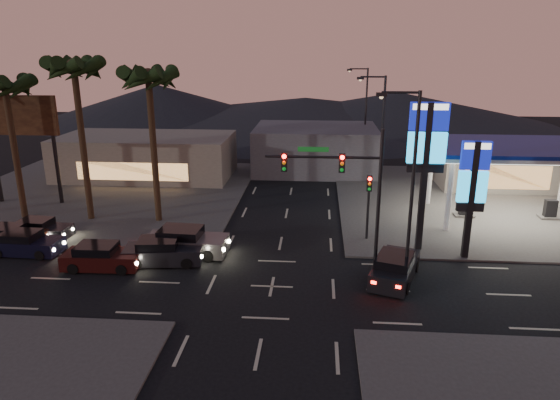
# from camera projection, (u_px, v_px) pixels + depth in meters

# --- Properties ---
(ground) EXTENTS (140.00, 140.00, 0.00)m
(ground) POSITION_uv_depth(u_px,v_px,m) (272.00, 286.00, 26.00)
(ground) COLOR black
(ground) RESTS_ON ground
(corner_lot_ne) EXTENTS (24.00, 24.00, 0.12)m
(corner_lot_ne) POSITION_uv_depth(u_px,v_px,m) (488.00, 202.00, 40.06)
(corner_lot_ne) COLOR #47443F
(corner_lot_ne) RESTS_ON ground
(corner_lot_nw) EXTENTS (24.00, 24.00, 0.12)m
(corner_lot_nw) POSITION_uv_depth(u_px,v_px,m) (102.00, 193.00, 42.41)
(corner_lot_nw) COLOR #47443F
(corner_lot_nw) RESTS_ON ground
(gas_station) EXTENTS (12.20, 8.20, 5.47)m
(gas_station) POSITION_uv_depth(u_px,v_px,m) (515.00, 150.00, 34.77)
(gas_station) COLOR silver
(gas_station) RESTS_ON ground
(convenience_store) EXTENTS (10.00, 6.00, 4.00)m
(convenience_store) POSITION_uv_depth(u_px,v_px,m) (496.00, 165.00, 44.11)
(convenience_store) COLOR #726B5B
(convenience_store) RESTS_ON ground
(pylon_sign_tall) EXTENTS (2.20, 0.35, 9.00)m
(pylon_sign_tall) POSITION_uv_depth(u_px,v_px,m) (427.00, 148.00, 28.74)
(pylon_sign_tall) COLOR black
(pylon_sign_tall) RESTS_ON ground
(pylon_sign_short) EXTENTS (1.60, 0.35, 7.00)m
(pylon_sign_short) POSITION_uv_depth(u_px,v_px,m) (473.00, 182.00, 28.12)
(pylon_sign_short) COLOR black
(pylon_sign_short) RESTS_ON ground
(traffic_signal_mast) EXTENTS (6.10, 0.39, 8.00)m
(traffic_signal_mast) POSITION_uv_depth(u_px,v_px,m) (346.00, 181.00, 26.09)
(traffic_signal_mast) COLOR black
(traffic_signal_mast) RESTS_ON ground
(pedestal_signal) EXTENTS (0.32, 0.39, 4.30)m
(pedestal_signal) POSITION_uv_depth(u_px,v_px,m) (369.00, 197.00, 31.39)
(pedestal_signal) COLOR black
(pedestal_signal) RESTS_ON ground
(streetlight_near) EXTENTS (2.14, 0.25, 10.00)m
(streetlight_near) POSITION_uv_depth(u_px,v_px,m) (409.00, 178.00, 24.78)
(streetlight_near) COLOR black
(streetlight_near) RESTS_ON ground
(streetlight_mid) EXTENTS (2.14, 0.25, 10.00)m
(streetlight_mid) POSITION_uv_depth(u_px,v_px,m) (379.00, 135.00, 37.17)
(streetlight_mid) COLOR black
(streetlight_mid) RESTS_ON ground
(streetlight_far) EXTENTS (2.14, 0.25, 10.00)m
(streetlight_far) POSITION_uv_depth(u_px,v_px,m) (364.00, 111.00, 50.51)
(streetlight_far) COLOR black
(streetlight_far) RESTS_ON ground
(palm_a) EXTENTS (4.41, 4.41, 10.86)m
(palm_a) POSITION_uv_depth(u_px,v_px,m) (149.00, 87.00, 32.95)
(palm_a) COLOR black
(palm_a) RESTS_ON ground
(palm_b) EXTENTS (4.41, 4.41, 11.46)m
(palm_b) POSITION_uv_depth(u_px,v_px,m) (75.00, 78.00, 33.16)
(palm_b) COLOR black
(palm_b) RESTS_ON ground
(palm_c) EXTENTS (4.41, 4.41, 10.26)m
(palm_c) POSITION_uv_depth(u_px,v_px,m) (6.00, 94.00, 33.85)
(palm_c) COLOR black
(palm_c) RESTS_ON ground
(billboard) EXTENTS (6.00, 0.30, 8.50)m
(billboard) POSITION_uv_depth(u_px,v_px,m) (20.00, 124.00, 38.04)
(billboard) COLOR black
(billboard) RESTS_ON ground
(building_far_west) EXTENTS (16.00, 8.00, 4.00)m
(building_far_west) POSITION_uv_depth(u_px,v_px,m) (147.00, 156.00, 47.41)
(building_far_west) COLOR #726B5B
(building_far_west) RESTS_ON ground
(building_far_mid) EXTENTS (12.00, 9.00, 4.40)m
(building_far_mid) POSITION_uv_depth(u_px,v_px,m) (315.00, 149.00, 49.99)
(building_far_mid) COLOR #4C4C51
(building_far_mid) RESTS_ON ground
(hill_left) EXTENTS (40.00, 40.00, 6.00)m
(hill_left) POSITION_uv_depth(u_px,v_px,m) (157.00, 103.00, 84.15)
(hill_left) COLOR black
(hill_left) RESTS_ON ground
(hill_right) EXTENTS (50.00, 50.00, 5.00)m
(hill_right) POSITION_uv_depth(u_px,v_px,m) (397.00, 108.00, 81.35)
(hill_right) COLOR black
(hill_right) RESTS_ON ground
(hill_center) EXTENTS (60.00, 60.00, 4.00)m
(hill_center) POSITION_uv_depth(u_px,v_px,m) (305.00, 110.00, 82.60)
(hill_center) COLOR black
(hill_center) RESTS_ON ground
(car_lane_a_front) EXTENTS (4.68, 2.35, 1.48)m
(car_lane_a_front) POSITION_uv_depth(u_px,v_px,m) (163.00, 252.00, 28.66)
(car_lane_a_front) COLOR black
(car_lane_a_front) RESTS_ON ground
(car_lane_a_mid) EXTENTS (4.43, 1.96, 1.43)m
(car_lane_a_mid) POSITION_uv_depth(u_px,v_px,m) (101.00, 257.00, 27.99)
(car_lane_a_mid) COLOR #330F0E
(car_lane_a_mid) RESTS_ON ground
(car_lane_a_rear) EXTENTS (4.35, 1.97, 1.39)m
(car_lane_a_rear) POSITION_uv_depth(u_px,v_px,m) (25.00, 244.00, 29.96)
(car_lane_a_rear) COLOR black
(car_lane_a_rear) RESTS_ON ground
(car_lane_b_front) EXTENTS (5.10, 2.36, 1.63)m
(car_lane_b_front) POSITION_uv_depth(u_px,v_px,m) (185.00, 242.00, 29.91)
(car_lane_b_front) COLOR #525254
(car_lane_b_front) RESTS_ON ground
(car_lane_b_mid) EXTENTS (4.08, 1.89, 1.30)m
(car_lane_b_mid) POSITION_uv_depth(u_px,v_px,m) (39.00, 230.00, 32.38)
(car_lane_b_mid) COLOR black
(car_lane_b_mid) RESTS_ON ground
(car_lane_b_rear) EXTENTS (4.33, 1.87, 1.40)m
(car_lane_b_rear) POSITION_uv_depth(u_px,v_px,m) (9.00, 237.00, 30.93)
(car_lane_b_rear) COLOR #34170E
(car_lane_b_rear) RESTS_ON ground
(suv_station) EXTENTS (3.29, 4.86, 1.50)m
(suv_station) POSITION_uv_depth(u_px,v_px,m) (395.00, 268.00, 26.54)
(suv_station) COLOR black
(suv_station) RESTS_ON ground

